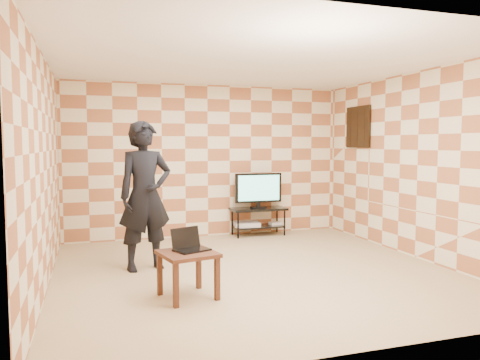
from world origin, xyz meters
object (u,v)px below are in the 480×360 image
Objects in this scene: side_table at (188,260)px; tv at (258,189)px; tv_stand at (258,215)px; person at (145,196)px.

tv is at bearing 57.80° from side_table.
tv is at bearing -89.00° from tv_stand.
tv_stand is 3.57m from side_table.
side_table is 0.34× the size of person.
tv is at bearing 24.17° from person.
person is at bearing -142.11° from tv_stand.
person is (-2.20, -1.71, 0.61)m from tv_stand.
tv_stand is at bearing 24.22° from person.
person reaches higher than side_table.
side_table is at bearing -122.20° from tv.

